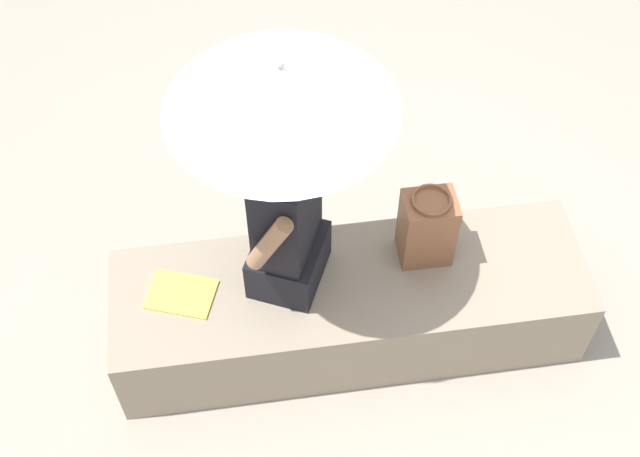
% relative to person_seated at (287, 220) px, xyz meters
% --- Properties ---
extents(ground_plane, '(14.00, 14.00, 0.00)m').
position_rel_person_seated_xyz_m(ground_plane, '(0.26, -0.07, -0.82)').
color(ground_plane, '#9E9384').
extents(stone_bench, '(2.08, 0.61, 0.44)m').
position_rel_person_seated_xyz_m(stone_bench, '(0.26, -0.07, -0.61)').
color(stone_bench, gray).
rests_on(stone_bench, ground).
extents(person_seated, '(0.40, 0.51, 0.90)m').
position_rel_person_seated_xyz_m(person_seated, '(0.00, 0.00, 0.00)').
color(person_seated, black).
rests_on(person_seated, stone_bench).
extents(parasol, '(0.84, 0.84, 1.17)m').
position_rel_person_seated_xyz_m(parasol, '(0.01, 0.05, 0.66)').
color(parasol, '#B7B7BC').
rests_on(parasol, stone_bench).
extents(handbag_black, '(0.22, 0.18, 0.38)m').
position_rel_person_seated_xyz_m(handbag_black, '(0.60, 0.03, -0.20)').
color(handbag_black, brown).
rests_on(handbag_black, stone_bench).
extents(magazine, '(0.33, 0.28, 0.01)m').
position_rel_person_seated_xyz_m(magazine, '(-0.47, -0.04, -0.38)').
color(magazine, '#EAE04C').
rests_on(magazine, stone_bench).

